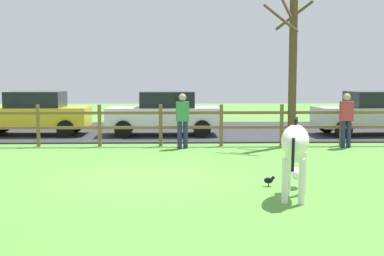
# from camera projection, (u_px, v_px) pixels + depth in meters

# --- Properties ---
(ground_plane) EXTENTS (60.00, 60.00, 0.00)m
(ground_plane) POSITION_uv_depth(u_px,v_px,m) (143.00, 177.00, 11.24)
(ground_plane) COLOR #549338
(parking_asphalt) EXTENTS (28.00, 7.40, 0.05)m
(parking_asphalt) POSITION_uv_depth(u_px,v_px,m) (158.00, 131.00, 20.49)
(parking_asphalt) COLOR #2D2D33
(parking_asphalt) RESTS_ON ground_plane
(paddock_fence) EXTENTS (20.69, 0.11, 1.29)m
(paddock_fence) POSITION_uv_depth(u_px,v_px,m) (130.00, 123.00, 16.12)
(paddock_fence) COLOR brown
(paddock_fence) RESTS_ON ground_plane
(bare_tree) EXTENTS (1.65, 1.66, 4.62)m
(bare_tree) POSITION_uv_depth(u_px,v_px,m) (292.00, 68.00, 16.06)
(bare_tree) COLOR #513A23
(bare_tree) RESTS_ON ground_plane
(zebra) EXTENTS (0.80, 1.90, 1.41)m
(zebra) POSITION_uv_depth(u_px,v_px,m) (295.00, 146.00, 9.29)
(zebra) COLOR white
(zebra) RESTS_ON ground_plane
(crow_on_grass) EXTENTS (0.21, 0.10, 0.20)m
(crow_on_grass) POSITION_uv_depth(u_px,v_px,m) (269.00, 180.00, 10.31)
(crow_on_grass) COLOR black
(crow_on_grass) RESTS_ON ground_plane
(parked_car_silver) EXTENTS (4.10, 2.08, 1.56)m
(parked_car_silver) POSITION_uv_depth(u_px,v_px,m) (373.00, 113.00, 18.87)
(parked_car_silver) COLOR #B7BABF
(parked_car_silver) RESTS_ON parking_asphalt
(parked_car_yellow) EXTENTS (4.00, 1.89, 1.56)m
(parked_car_yellow) POSITION_uv_depth(u_px,v_px,m) (33.00, 113.00, 18.81)
(parked_car_yellow) COLOR yellow
(parked_car_yellow) RESTS_ON parking_asphalt
(parked_car_white) EXTENTS (4.02, 1.93, 1.56)m
(parked_car_white) POSITION_uv_depth(u_px,v_px,m) (164.00, 113.00, 18.77)
(parked_car_white) COLOR white
(parked_car_white) RESTS_ON parking_asphalt
(visitor_left_of_tree) EXTENTS (0.39, 0.28, 1.64)m
(visitor_left_of_tree) POSITION_uv_depth(u_px,v_px,m) (183.00, 118.00, 15.64)
(visitor_left_of_tree) COLOR #232847
(visitor_left_of_tree) RESTS_ON ground_plane
(visitor_right_of_tree) EXTENTS (0.38, 0.26, 1.64)m
(visitor_right_of_tree) POSITION_uv_depth(u_px,v_px,m) (346.00, 118.00, 15.80)
(visitor_right_of_tree) COLOR #232847
(visitor_right_of_tree) RESTS_ON ground_plane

